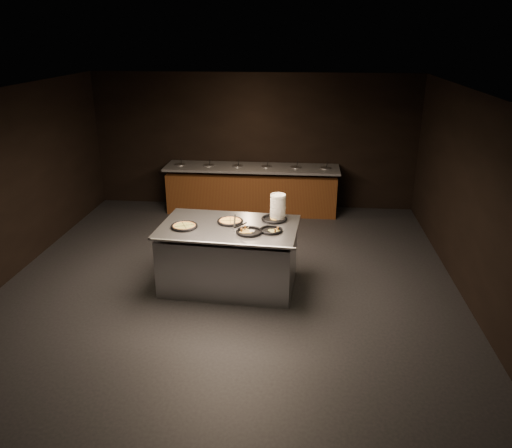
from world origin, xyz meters
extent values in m
cube|color=black|center=(0.00, 0.00, -0.01)|extent=(7.00, 8.00, 0.01)
cube|color=black|center=(0.00, 0.00, 2.90)|extent=(7.00, 8.00, 0.01)
cube|color=black|center=(0.00, 4.00, 1.45)|extent=(7.00, 0.01, 2.90)
cube|color=black|center=(0.00, -4.00, 1.45)|extent=(7.00, 0.01, 2.90)
cube|color=black|center=(3.50, 0.00, 1.45)|extent=(0.01, 8.00, 2.90)
cube|color=#4F2C12|center=(0.00, 3.58, 0.43)|extent=(3.60, 0.75, 0.85)
cube|color=#55565A|center=(0.00, 3.58, 0.97)|extent=(3.70, 0.83, 0.05)
cube|color=#37210C|center=(0.00, 3.58, 0.04)|extent=(3.60, 0.69, 0.08)
cylinder|color=silver|center=(-1.55, 3.58, 0.98)|extent=(0.22, 0.22, 0.08)
cylinder|color=#4B6B2B|center=(-1.55, 3.58, 1.00)|extent=(0.19, 0.19, 0.02)
cylinder|color=black|center=(-1.52, 3.56, 1.09)|extent=(0.04, 0.10, 0.19)
cylinder|color=silver|center=(-0.93, 3.58, 0.98)|extent=(0.22, 0.22, 0.08)
cylinder|color=#4B6B2B|center=(-0.93, 3.58, 1.00)|extent=(0.19, 0.19, 0.02)
cylinder|color=black|center=(-0.90, 3.56, 1.09)|extent=(0.04, 0.10, 0.19)
cylinder|color=silver|center=(-0.31, 3.58, 0.98)|extent=(0.22, 0.22, 0.08)
cylinder|color=#4B6B2B|center=(-0.31, 3.58, 1.00)|extent=(0.19, 0.19, 0.02)
cylinder|color=black|center=(-0.28, 3.56, 1.09)|extent=(0.04, 0.10, 0.19)
cylinder|color=silver|center=(0.31, 3.58, 0.98)|extent=(0.22, 0.22, 0.08)
cylinder|color=#4B6B2B|center=(0.31, 3.58, 1.00)|extent=(0.19, 0.19, 0.02)
cylinder|color=black|center=(0.34, 3.56, 1.09)|extent=(0.04, 0.10, 0.19)
cylinder|color=silver|center=(0.93, 3.58, 0.98)|extent=(0.22, 0.22, 0.08)
cylinder|color=#4B6B2B|center=(0.93, 3.58, 1.00)|extent=(0.19, 0.19, 0.02)
cylinder|color=black|center=(0.96, 3.56, 1.09)|extent=(0.04, 0.10, 0.19)
cylinder|color=silver|center=(1.55, 3.58, 0.98)|extent=(0.22, 0.22, 0.08)
cylinder|color=#4B6B2B|center=(1.55, 3.58, 1.00)|extent=(0.19, 0.19, 0.02)
cylinder|color=black|center=(1.58, 3.56, 1.09)|extent=(0.04, 0.10, 0.19)
cube|color=silver|center=(0.00, 0.16, 0.44)|extent=(2.04, 1.33, 0.88)
cube|color=silver|center=(0.00, 0.16, 0.96)|extent=(2.12, 1.41, 0.04)
cylinder|color=silver|center=(0.00, -0.48, 0.96)|extent=(2.04, 0.18, 0.04)
cylinder|color=white|center=(0.71, 0.55, 1.17)|extent=(0.24, 0.24, 0.38)
cylinder|color=black|center=(-0.64, 0.03, 0.99)|extent=(0.38, 0.38, 0.01)
torus|color=black|center=(-0.64, 0.03, 1.00)|extent=(0.40, 0.40, 0.04)
torus|color=brown|center=(-0.64, 0.03, 1.00)|extent=(0.34, 0.34, 0.03)
cylinder|color=tan|center=(-0.64, 0.03, 1.00)|extent=(0.30, 0.30, 0.02)
cube|color=black|center=(-0.64, 0.03, 1.01)|extent=(0.13, 0.27, 0.00)
cube|color=black|center=(-0.64, 0.03, 1.01)|extent=(0.27, 0.13, 0.00)
cylinder|color=black|center=(0.01, 0.30, 0.99)|extent=(0.38, 0.38, 0.01)
torus|color=black|center=(0.01, 0.30, 1.00)|extent=(0.40, 0.40, 0.04)
torus|color=brown|center=(0.01, 0.30, 1.00)|extent=(0.34, 0.34, 0.03)
cylinder|color=#DFC651|center=(0.01, 0.30, 1.00)|extent=(0.30, 0.30, 0.02)
cube|color=black|center=(0.01, 0.30, 1.01)|extent=(0.05, 0.29, 0.00)
cube|color=black|center=(0.01, 0.30, 1.01)|extent=(0.29, 0.05, 0.00)
cylinder|color=black|center=(0.66, 0.47, 0.99)|extent=(0.37, 0.37, 0.01)
torus|color=black|center=(0.66, 0.47, 1.00)|extent=(0.40, 0.40, 0.04)
cylinder|color=black|center=(0.34, -0.09, 0.99)|extent=(0.36, 0.36, 0.01)
torus|color=black|center=(0.34, -0.09, 1.00)|extent=(0.38, 0.38, 0.04)
cylinder|color=black|center=(0.65, 0.00, 0.99)|extent=(0.31, 0.31, 0.01)
torus|color=black|center=(0.65, 0.00, 1.00)|extent=(0.34, 0.34, 0.04)
cube|color=silver|center=(0.09, 0.25, 1.00)|extent=(0.11, 0.13, 0.00)
cylinder|color=black|center=(0.11, 0.08, 1.09)|extent=(0.04, 0.22, 0.14)
cylinder|color=silver|center=(0.10, 0.16, 1.04)|extent=(0.02, 0.12, 0.09)
cube|color=silver|center=(0.36, -0.07, 1.00)|extent=(0.11, 0.10, 0.00)
cylinder|color=black|center=(0.21, -0.05, 1.08)|extent=(0.20, 0.04, 0.12)
cylinder|color=silver|center=(0.28, -0.06, 1.03)|extent=(0.10, 0.02, 0.08)
camera|label=1|loc=(1.06, -6.68, 3.68)|focal=35.00mm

